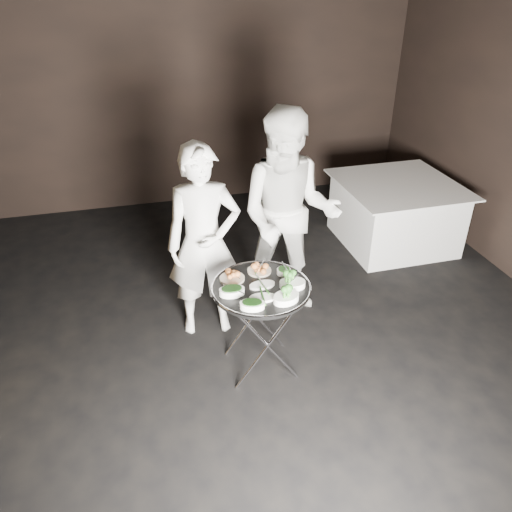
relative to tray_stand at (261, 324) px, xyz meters
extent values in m
cube|color=black|center=(-0.13, -0.05, -0.45)|extent=(6.00, 7.00, 0.05)
cube|color=black|center=(-0.13, 3.48, 1.08)|extent=(6.00, 0.05, 3.00)
cylinder|color=silver|center=(0.00, -0.20, -0.05)|extent=(0.51, 0.02, 0.75)
cylinder|color=silver|center=(0.00, -0.20, -0.05)|extent=(0.51, 0.02, 0.75)
cylinder|color=silver|center=(0.00, 0.20, -0.05)|extent=(0.51, 0.02, 0.75)
cylinder|color=silver|center=(0.00, 0.20, -0.05)|extent=(0.51, 0.02, 0.75)
cylinder|color=silver|center=(-0.22, 0.00, 0.30)|extent=(0.02, 0.43, 0.02)
cylinder|color=silver|center=(0.22, 0.00, 0.30)|extent=(0.02, 0.43, 0.02)
cylinder|color=black|center=(0.00, 0.00, 0.33)|extent=(0.73, 0.73, 0.03)
torus|color=silver|center=(0.00, 0.00, 0.35)|extent=(0.74, 0.74, 0.02)
cylinder|color=beige|center=(-0.19, 0.15, 0.36)|extent=(0.19, 0.19, 0.02)
cylinder|color=beige|center=(0.04, 0.20, 0.36)|extent=(0.19, 0.19, 0.02)
cylinder|color=white|center=(0.22, 0.13, 0.37)|extent=(0.11, 0.11, 0.04)
cylinder|color=silver|center=(-0.18, 0.16, 0.40)|extent=(0.08, 0.18, 0.01)
cylinder|color=silver|center=(0.05, 0.21, 0.40)|extent=(0.11, 0.16, 0.01)
cylinder|color=silver|center=(0.23, 0.13, 0.40)|extent=(0.01, 0.19, 0.01)
cylinder|color=silver|center=(-0.22, -0.05, 0.40)|extent=(0.13, 0.15, 0.01)
cylinder|color=silver|center=(0.22, -0.05, 0.40)|extent=(0.15, 0.12, 0.01)
cylinder|color=silver|center=(0.00, 0.01, 0.40)|extent=(0.03, 0.19, 0.01)
imported|color=white|center=(-0.32, 0.63, 0.42)|extent=(0.64, 0.45, 1.69)
imported|color=white|center=(0.46, 0.78, 0.51)|extent=(1.11, 1.00, 1.87)
cube|color=white|center=(2.02, 1.64, -0.07)|extent=(1.14, 1.14, 0.71)
cube|color=white|center=(2.02, 1.64, 0.30)|extent=(1.28, 1.28, 0.02)
camera|label=1|loc=(-0.81, -2.94, 2.42)|focal=35.00mm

